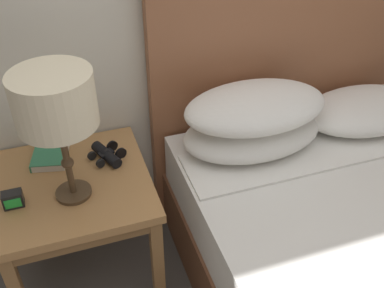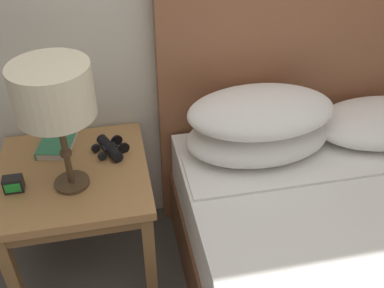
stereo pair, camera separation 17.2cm
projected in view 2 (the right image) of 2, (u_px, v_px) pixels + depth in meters
name	position (u px, v px, depth m)	size (l,w,h in m)	color
nightstand	(76.00, 186.00, 1.79)	(0.58, 0.58, 0.56)	#AD7A47
table_lamp	(53.00, 94.00, 1.46)	(0.26, 0.26, 0.49)	#4C3823
book_on_nightstand	(57.00, 144.00, 1.86)	(0.17, 0.21, 0.03)	silver
binoculars_pair	(110.00, 148.00, 1.83)	(0.16, 0.16, 0.05)	black
alarm_clock	(13.00, 184.00, 1.64)	(0.07, 0.05, 0.06)	black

